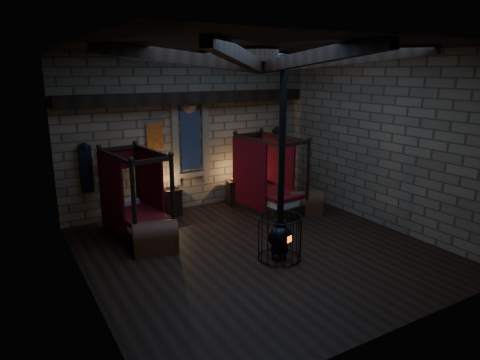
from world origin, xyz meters
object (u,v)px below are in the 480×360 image
trunk_left (155,238)px  trunk_right (305,204)px  bed_right (268,193)px  bed_left (136,215)px  stove (280,232)px

trunk_left → trunk_right: 4.30m
bed_right → trunk_left: bed_right is taller
bed_left → trunk_left: size_ratio=1.94×
bed_left → trunk_left: bed_left is taller
bed_left → bed_right: bearing=-8.7°
bed_left → bed_right: (3.65, -0.09, 0.02)m
bed_right → trunk_right: bearing=-54.4°
stove → trunk_right: bearing=24.2°
bed_left → trunk_left: 1.15m
trunk_left → trunk_right: bearing=17.0°
trunk_left → bed_left: bearing=106.1°
trunk_left → stove: (2.07, -1.65, 0.28)m
bed_right → stove: size_ratio=0.51×
bed_left → stove: bearing=-60.0°
bed_right → trunk_right: (0.71, -0.77, -0.22)m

